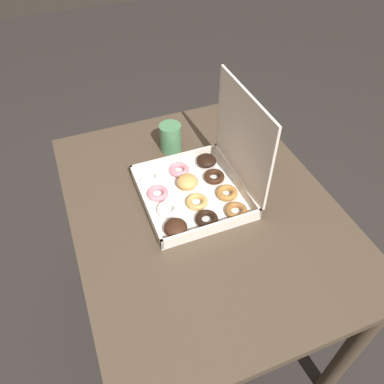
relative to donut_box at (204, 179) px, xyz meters
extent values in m
plane|color=#2D2826|center=(0.05, -0.03, -0.82)|extent=(8.00, 8.00, 0.00)
cube|color=#4C3D2D|center=(0.05, -0.03, -0.08)|extent=(1.01, 0.80, 0.03)
cylinder|color=#4C3D2D|center=(-0.41, -0.38, -0.46)|extent=(0.06, 0.06, 0.73)
cylinder|color=#4C3D2D|center=(-0.41, 0.33, -0.46)|extent=(0.06, 0.06, 0.73)
cylinder|color=#4C3D2D|center=(0.51, 0.33, -0.46)|extent=(0.06, 0.06, 0.73)
cube|color=silver|center=(0.00, -0.04, -0.06)|extent=(0.33, 0.31, 0.01)
cube|color=silver|center=(0.00, -0.19, -0.04)|extent=(0.33, 0.01, 0.04)
cube|color=silver|center=(0.00, 0.11, -0.04)|extent=(0.33, 0.01, 0.04)
cube|color=silver|center=(-0.16, -0.04, -0.04)|extent=(0.01, 0.31, 0.04)
cube|color=silver|center=(0.16, -0.04, -0.04)|extent=(0.01, 0.31, 0.04)
cube|color=silver|center=(0.00, 0.12, 0.13)|extent=(0.33, 0.01, 0.30)
torus|color=white|center=(-0.12, -0.14, -0.05)|extent=(0.07, 0.07, 0.02)
torus|color=pink|center=(-0.04, -0.14, -0.04)|extent=(0.07, 0.07, 0.02)
torus|color=white|center=(0.04, -0.14, -0.05)|extent=(0.07, 0.07, 0.02)
ellipsoid|color=#381E11|center=(0.12, -0.14, -0.04)|extent=(0.07, 0.07, 0.04)
torus|color=pink|center=(-0.12, -0.04, -0.04)|extent=(0.07, 0.07, 0.02)
ellipsoid|color=tan|center=(-0.04, -0.04, -0.03)|extent=(0.07, 0.07, 0.04)
torus|color=tan|center=(0.04, -0.04, -0.04)|extent=(0.07, 0.07, 0.02)
torus|color=black|center=(0.12, -0.04, -0.04)|extent=(0.07, 0.07, 0.02)
ellipsoid|color=black|center=(-0.12, 0.06, -0.04)|extent=(0.07, 0.07, 0.03)
torus|color=#381E11|center=(-0.04, 0.05, -0.04)|extent=(0.07, 0.07, 0.02)
torus|color=#B77A38|center=(0.04, 0.06, -0.04)|extent=(0.07, 0.07, 0.02)
torus|color=#9E6633|center=(0.12, 0.06, -0.04)|extent=(0.07, 0.07, 0.02)
cylinder|color=#4C8456|center=(-0.25, -0.03, -0.01)|extent=(0.08, 0.08, 0.10)
cylinder|color=black|center=(-0.25, -0.03, 0.04)|extent=(0.06, 0.06, 0.01)
camera|label=1|loc=(0.77, -0.34, 0.81)|focal=35.00mm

